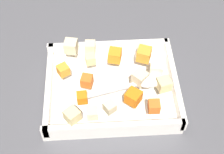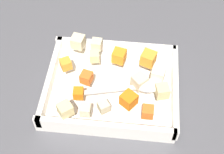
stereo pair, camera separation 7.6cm
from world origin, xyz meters
TOP-DOWN VIEW (x-y plane):
  - ground_plane at (0.00, 0.00)m, footprint 4.00×4.00m
  - baking_dish at (-0.00, -0.01)m, footprint 0.31×0.25m
  - carrot_chunk_far_right at (0.05, -0.01)m, footprint 0.03×0.03m
  - carrot_chunk_rim_edge at (-0.01, -0.08)m, footprint 0.04×0.04m
  - carrot_chunk_far_left at (-0.09, 0.07)m, footprint 0.02×0.02m
  - carrot_chunk_near_right at (0.06, 0.04)m, footprint 0.02×0.02m
  - carrot_chunk_mid_left at (-0.05, 0.05)m, footprint 0.04×0.04m
  - carrot_chunk_heap_side at (0.11, -0.04)m, footprint 0.03×0.03m
  - carrot_chunk_under_handle at (-0.08, -0.07)m, footprint 0.04×0.04m
  - potato_chunk_front_center at (-0.07, -0.01)m, footprint 0.04×0.04m
  - potato_chunk_heap_top at (0.08, 0.08)m, footprint 0.04×0.04m
  - potato_chunk_mid_right at (0.04, 0.08)m, footprint 0.02×0.02m
  - potato_chunk_corner_se at (-0.11, -0.03)m, footprint 0.04×0.04m
  - potato_chunk_corner_nw at (0.04, -0.11)m, footprint 0.03×0.03m
  - potato_chunk_center at (0.01, 0.07)m, footprint 0.03×0.03m
  - potato_chunk_corner_sw at (0.09, -0.11)m, footprint 0.04×0.04m
  - potato_chunk_back_center at (0.04, -0.07)m, footprint 0.03×0.03m
  - potato_chunk_near_left at (-0.12, 0.02)m, footprint 0.03×0.03m
  - serving_spoon at (-0.08, -0.00)m, footprint 0.20×0.07m

SIDE VIEW (x-z plane):
  - ground_plane at x=0.00m, z-range 0.00..0.00m
  - baking_dish at x=0.00m, z-range -0.01..0.04m
  - serving_spoon at x=-0.08m, z-range 0.05..0.07m
  - potato_chunk_center at x=0.01m, z-range 0.05..0.07m
  - carrot_chunk_near_right at x=0.06m, z-range 0.05..0.07m
  - potato_chunk_mid_right at x=0.04m, z-range 0.05..0.07m
  - potato_chunk_back_center at x=0.04m, z-range 0.05..0.07m
  - carrot_chunk_heap_side at x=0.11m, z-range 0.05..0.07m
  - carrot_chunk_far_left at x=-0.09m, z-range 0.05..0.07m
  - potato_chunk_corner_nw at x=0.04m, z-range 0.05..0.07m
  - carrot_chunk_far_right at x=0.05m, z-range 0.05..0.07m
  - potato_chunk_heap_top at x=0.08m, z-range 0.05..0.07m
  - potato_chunk_near_left at x=-0.12m, z-range 0.05..0.07m
  - potato_chunk_front_center at x=-0.07m, z-range 0.05..0.08m
  - potato_chunk_corner_se at x=-0.11m, z-range 0.05..0.08m
  - carrot_chunk_rim_edge at x=-0.01m, z-range 0.05..0.08m
  - potato_chunk_corner_sw at x=0.09m, z-range 0.05..0.08m
  - carrot_chunk_mid_left at x=-0.05m, z-range 0.05..0.08m
  - carrot_chunk_under_handle at x=-0.08m, z-range 0.05..0.08m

